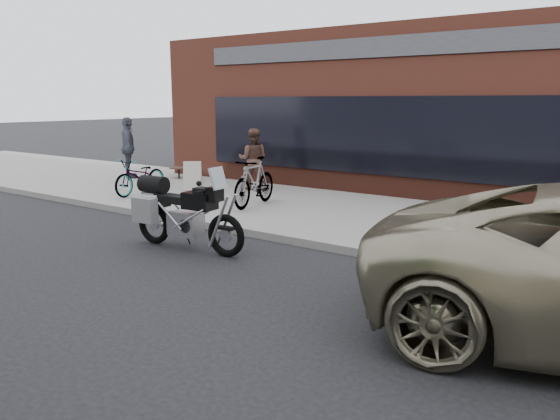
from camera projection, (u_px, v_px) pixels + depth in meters
ground at (147, 326)px, 6.37m from camera, size 120.00×120.00×0.00m
near_sidewalk at (396, 218)px, 11.93m from camera, size 44.00×6.00×0.15m
storefront at (429, 111)px, 18.20m from camera, size 14.00×10.07×4.50m
motorcycle at (180, 213)px, 9.58m from camera, size 2.40×0.87×1.52m
bicycle_front at (141, 176)px, 14.37m from camera, size 0.84×1.87×0.95m
bicycle_rear at (254, 182)px, 12.76m from camera, size 0.85×1.96×1.14m
sandwich_sign at (193, 175)px, 15.14m from camera, size 0.67×0.66×0.79m
cafe_table at (179, 168)px, 17.36m from camera, size 0.61×0.61×0.35m
cafe_patron_left at (253, 159)px, 15.04m from camera, size 1.03×0.95×1.69m
cafe_patron_right at (128, 148)px, 17.32m from camera, size 1.19×1.04×1.93m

